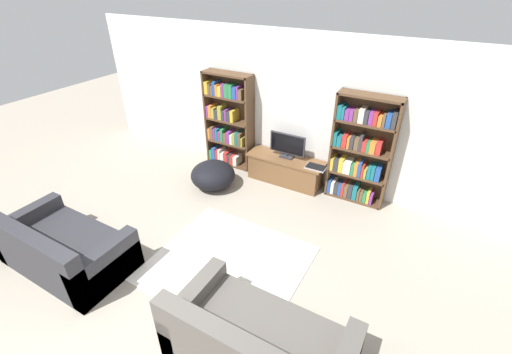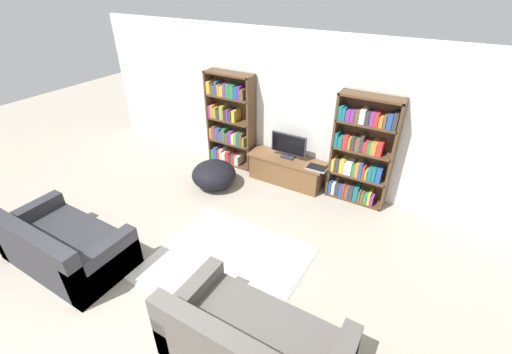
{
  "view_description": "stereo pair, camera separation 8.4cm",
  "coord_description": "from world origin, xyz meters",
  "px_view_note": "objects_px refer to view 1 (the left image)",
  "views": [
    {
      "loc": [
        2.16,
        -1.03,
        3.38
      ],
      "look_at": [
        -0.01,
        2.8,
        0.7
      ],
      "focal_mm": 24.0,
      "sensor_mm": 36.0,
      "label": 1
    },
    {
      "loc": [
        2.24,
        -0.99,
        3.38
      ],
      "look_at": [
        -0.01,
        2.8,
        0.7
      ],
      "focal_mm": 24.0,
      "sensor_mm": 36.0,
      "label": 2
    }
  ],
  "objects_px": {
    "bookshelf_right": "(360,152)",
    "television": "(287,145)",
    "beanbag_ottoman": "(213,175)",
    "bookshelf_left": "(228,122)",
    "laptop": "(316,167)",
    "couch_right_sofa": "(258,346)",
    "couch_left_sectional": "(64,249)",
    "tv_stand": "(285,170)"
  },
  "relations": [
    {
      "from": "bookshelf_right",
      "to": "beanbag_ottoman",
      "type": "relative_size",
      "value": 2.31
    },
    {
      "from": "couch_left_sectional",
      "to": "beanbag_ottoman",
      "type": "height_order",
      "value": "couch_left_sectional"
    },
    {
      "from": "television",
      "to": "couch_right_sofa",
      "type": "relative_size",
      "value": 0.37
    },
    {
      "from": "television",
      "to": "laptop",
      "type": "relative_size",
      "value": 1.92
    },
    {
      "from": "bookshelf_left",
      "to": "bookshelf_right",
      "type": "xyz_separation_m",
      "value": [
        2.54,
        -0.0,
        -0.01
      ]
    },
    {
      "from": "tv_stand",
      "to": "television",
      "type": "xyz_separation_m",
      "value": [
        0.0,
        0.03,
        0.48
      ]
    },
    {
      "from": "television",
      "to": "beanbag_ottoman",
      "type": "xyz_separation_m",
      "value": [
        -1.05,
        -0.83,
        -0.49
      ]
    },
    {
      "from": "tv_stand",
      "to": "couch_right_sofa",
      "type": "relative_size",
      "value": 0.8
    },
    {
      "from": "couch_right_sofa",
      "to": "bookshelf_right",
      "type": "bearing_deg",
      "value": 90.05
    },
    {
      "from": "couch_right_sofa",
      "to": "couch_left_sectional",
      "type": "bearing_deg",
      "value": -178.2
    },
    {
      "from": "couch_left_sectional",
      "to": "couch_right_sofa",
      "type": "height_order",
      "value": "couch_right_sofa"
    },
    {
      "from": "couch_right_sofa",
      "to": "beanbag_ottoman",
      "type": "distance_m",
      "value": 3.36
    },
    {
      "from": "bookshelf_right",
      "to": "laptop",
      "type": "distance_m",
      "value": 0.77
    },
    {
      "from": "bookshelf_right",
      "to": "beanbag_ottoman",
      "type": "xyz_separation_m",
      "value": [
        -2.3,
        -0.91,
        -0.64
      ]
    },
    {
      "from": "beanbag_ottoman",
      "to": "bookshelf_right",
      "type": "bearing_deg",
      "value": 21.54
    },
    {
      "from": "couch_right_sofa",
      "to": "tv_stand",
      "type": "bearing_deg",
      "value": 110.99
    },
    {
      "from": "television",
      "to": "couch_right_sofa",
      "type": "xyz_separation_m",
      "value": [
        1.24,
        -3.28,
        -0.46
      ]
    },
    {
      "from": "tv_stand",
      "to": "television",
      "type": "relative_size",
      "value": 2.15
    },
    {
      "from": "television",
      "to": "laptop",
      "type": "distance_m",
      "value": 0.65
    },
    {
      "from": "television",
      "to": "beanbag_ottoman",
      "type": "relative_size",
      "value": 0.84
    },
    {
      "from": "bookshelf_left",
      "to": "tv_stand",
      "type": "xyz_separation_m",
      "value": [
        1.3,
        -0.12,
        -0.64
      ]
    },
    {
      "from": "laptop",
      "to": "beanbag_ottoman",
      "type": "xyz_separation_m",
      "value": [
        -1.65,
        -0.71,
        -0.27
      ]
    },
    {
      "from": "bookshelf_left",
      "to": "laptop",
      "type": "distance_m",
      "value": 1.95
    },
    {
      "from": "laptop",
      "to": "couch_right_sofa",
      "type": "distance_m",
      "value": 3.24
    },
    {
      "from": "laptop",
      "to": "bookshelf_left",
      "type": "bearing_deg",
      "value": 174.19
    },
    {
      "from": "bookshelf_left",
      "to": "laptop",
      "type": "height_order",
      "value": "bookshelf_left"
    },
    {
      "from": "television",
      "to": "beanbag_ottoman",
      "type": "distance_m",
      "value": 1.43
    },
    {
      "from": "bookshelf_right",
      "to": "couch_left_sectional",
      "type": "relative_size",
      "value": 1.06
    },
    {
      "from": "bookshelf_left",
      "to": "couch_left_sectional",
      "type": "bearing_deg",
      "value": -94.9
    },
    {
      "from": "bookshelf_left",
      "to": "television",
      "type": "relative_size",
      "value": 2.76
    },
    {
      "from": "laptop",
      "to": "tv_stand",
      "type": "bearing_deg",
      "value": 172.62
    },
    {
      "from": "laptop",
      "to": "couch_right_sofa",
      "type": "relative_size",
      "value": 0.19
    },
    {
      "from": "television",
      "to": "couch_left_sectional",
      "type": "distance_m",
      "value": 3.75
    },
    {
      "from": "bookshelf_right",
      "to": "couch_left_sectional",
      "type": "bearing_deg",
      "value": -129.46
    },
    {
      "from": "bookshelf_left",
      "to": "bookshelf_right",
      "type": "bearing_deg",
      "value": -0.02
    },
    {
      "from": "tv_stand",
      "to": "beanbag_ottoman",
      "type": "height_order",
      "value": "tv_stand"
    },
    {
      "from": "bookshelf_right",
      "to": "television",
      "type": "height_order",
      "value": "bookshelf_right"
    },
    {
      "from": "bookshelf_right",
      "to": "television",
      "type": "bearing_deg",
      "value": -176.3
    },
    {
      "from": "couch_left_sectional",
      "to": "bookshelf_left",
      "type": "bearing_deg",
      "value": 85.1
    },
    {
      "from": "beanbag_ottoman",
      "to": "couch_left_sectional",
      "type": "bearing_deg",
      "value": -102.04
    },
    {
      "from": "bookshelf_left",
      "to": "couch_right_sofa",
      "type": "relative_size",
      "value": 1.03
    },
    {
      "from": "couch_left_sectional",
      "to": "couch_right_sofa",
      "type": "distance_m",
      "value": 2.84
    }
  ]
}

